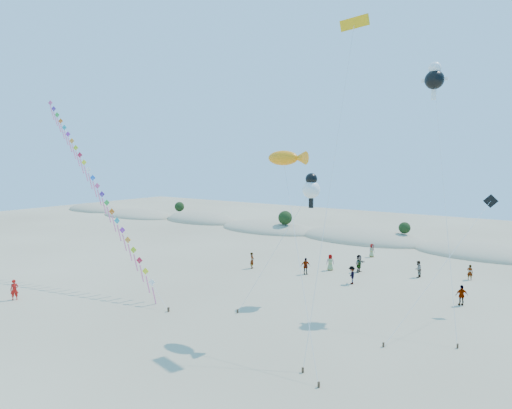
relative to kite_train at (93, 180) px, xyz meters
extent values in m
plane|color=gray|center=(13.87, -10.54, -9.68)|extent=(160.00, 160.00, 0.00)
ellipsoid|color=gray|center=(-50.13, 35.06, -9.68)|extent=(17.00, 9.35, 3.20)
ellipsoid|color=#213714|center=(-50.13, 35.06, -8.80)|extent=(13.60, 6.12, 0.68)
ellipsoid|color=gray|center=(-34.13, 33.66, -9.68)|extent=(18.00, 9.90, 2.80)
ellipsoid|color=#213714|center=(-34.13, 33.66, -8.91)|extent=(14.40, 6.48, 0.72)
ellipsoid|color=gray|center=(-18.13, 35.46, -9.68)|extent=(16.00, 8.80, 3.60)
ellipsoid|color=#213714|center=(-18.13, 35.46, -8.69)|extent=(12.80, 5.76, 0.64)
ellipsoid|color=gray|center=(-2.13, 34.06, -9.68)|extent=(17.60, 9.68, 3.00)
ellipsoid|color=#213714|center=(-2.13, 34.06, -8.85)|extent=(14.08, 6.34, 0.70)
ellipsoid|color=gray|center=(13.87, 34.76, -9.68)|extent=(19.00, 10.45, 3.40)
ellipsoid|color=#213714|center=(13.87, 34.76, -8.74)|extent=(15.20, 6.84, 0.76)
ellipsoid|color=gray|center=(29.87, 33.36, -9.68)|extent=(16.40, 9.02, 2.80)
ellipsoid|color=#213714|center=(29.87, 33.36, -8.91)|extent=(13.12, 5.90, 0.66)
sphere|color=black|center=(-24.13, 35.66, -7.32)|extent=(1.90, 1.90, 1.90)
sphere|color=black|center=(1.87, 32.86, -7.20)|extent=(2.20, 2.20, 2.20)
sphere|color=black|center=(19.87, 34.86, -7.44)|extent=(1.60, 1.60, 1.60)
cube|color=#3F2D1E|center=(12.60, -2.58, -9.50)|extent=(0.12, 0.12, 0.35)
cylinder|color=silver|center=(1.04, -0.22, -0.70)|extent=(23.14, 4.74, 17.98)
cube|color=white|center=(10.26, -2.10, -7.86)|extent=(1.13, 0.44, 1.19)
cube|color=pink|center=(10.44, -2.05, -8.96)|extent=(0.19, 0.45, 1.55)
cube|color=#F5F71A|center=(9.31, -1.91, -7.12)|extent=(1.13, 0.44, 1.19)
cube|color=pink|center=(9.49, -1.86, -8.22)|extent=(0.19, 0.45, 1.55)
cube|color=red|center=(8.37, -1.72, -6.39)|extent=(1.13, 0.44, 1.19)
cube|color=pink|center=(8.55, -1.67, -7.49)|extent=(0.19, 0.45, 1.55)
cube|color=#B2D919|center=(7.43, -1.52, -5.66)|extent=(1.13, 0.44, 1.19)
cube|color=pink|center=(7.61, -1.47, -6.76)|extent=(0.19, 0.45, 1.55)
cube|color=orange|center=(6.48, -1.33, -4.92)|extent=(1.13, 0.44, 1.19)
cube|color=pink|center=(6.66, -1.28, -6.02)|extent=(0.19, 0.45, 1.55)
cube|color=purple|center=(5.54, -1.14, -4.19)|extent=(1.13, 0.44, 1.19)
cube|color=pink|center=(5.72, -1.09, -5.29)|extent=(0.19, 0.45, 1.55)
cube|color=#17A4B2|center=(4.59, -0.95, -3.46)|extent=(1.13, 0.44, 1.19)
cube|color=pink|center=(4.77, -0.90, -4.56)|extent=(0.19, 0.45, 1.55)
cube|color=orange|center=(3.65, -0.75, -2.72)|extent=(1.13, 0.44, 1.19)
cube|color=pink|center=(3.83, -0.70, -3.82)|extent=(0.19, 0.45, 1.55)
cube|color=green|center=(2.70, -0.56, -1.99)|extent=(1.13, 0.44, 1.19)
cube|color=pink|center=(2.88, -0.51, -3.09)|extent=(0.19, 0.45, 1.55)
cube|color=#57279D|center=(1.76, -0.37, -1.25)|extent=(1.13, 0.44, 1.19)
cube|color=pink|center=(1.94, -0.32, -2.35)|extent=(0.19, 0.45, 1.55)
cube|color=#F54D8E|center=(0.81, -0.18, -0.52)|extent=(1.13, 0.44, 1.19)
cube|color=pink|center=(0.99, -0.13, -1.62)|extent=(0.19, 0.45, 1.55)
cube|color=blue|center=(-0.13, 0.02, 0.21)|extent=(1.13, 0.44, 1.19)
cube|color=pink|center=(0.05, 0.07, -0.89)|extent=(0.19, 0.45, 1.55)
cube|color=white|center=(-1.08, 0.21, 0.95)|extent=(1.13, 0.44, 1.19)
cube|color=pink|center=(-0.90, 0.26, -0.15)|extent=(0.19, 0.45, 1.55)
cube|color=#F5F71A|center=(-2.02, 0.40, 1.68)|extent=(1.13, 0.44, 1.19)
cube|color=pink|center=(-1.84, 0.45, 0.58)|extent=(0.19, 0.45, 1.55)
cube|color=red|center=(-2.97, 0.59, 2.41)|extent=(1.13, 0.44, 1.19)
cube|color=pink|center=(-2.79, 0.64, 1.31)|extent=(0.19, 0.45, 1.55)
cube|color=#B2D919|center=(-3.91, 0.79, 3.15)|extent=(1.13, 0.44, 1.19)
cube|color=pink|center=(-3.73, 0.84, 2.05)|extent=(0.19, 0.45, 1.55)
cube|color=orange|center=(-4.85, 0.98, 3.88)|extent=(1.13, 0.44, 1.19)
cube|color=pink|center=(-4.67, 1.03, 2.78)|extent=(0.19, 0.45, 1.55)
cube|color=purple|center=(-5.80, 1.17, 4.61)|extent=(1.13, 0.44, 1.19)
cube|color=pink|center=(-5.62, 1.22, 3.51)|extent=(0.19, 0.45, 1.55)
cube|color=#17A4B2|center=(-6.74, 1.37, 5.35)|extent=(1.13, 0.44, 1.19)
cube|color=pink|center=(-6.56, 1.42, 4.25)|extent=(0.19, 0.45, 1.55)
cube|color=orange|center=(-7.69, 1.56, 6.08)|extent=(1.13, 0.44, 1.19)
cube|color=pink|center=(-7.51, 1.61, 4.98)|extent=(0.19, 0.45, 1.55)
cube|color=green|center=(-8.63, 1.75, 6.82)|extent=(1.13, 0.44, 1.19)
cube|color=pink|center=(-8.45, 1.80, 5.72)|extent=(0.19, 0.45, 1.55)
cube|color=#57279D|center=(-9.58, 1.94, 7.55)|extent=(1.13, 0.44, 1.19)
cube|color=pink|center=(-9.40, 1.99, 6.45)|extent=(0.19, 0.45, 1.55)
cube|color=#F54D8E|center=(-10.52, 2.14, 8.28)|extent=(1.13, 0.44, 1.19)
cube|color=pink|center=(-10.34, 2.19, 7.18)|extent=(0.19, 0.45, 1.55)
cube|color=#3F2D1E|center=(27.00, -5.93, -9.53)|extent=(0.10, 0.10, 0.30)
cylinder|color=silver|center=(24.09, -2.96, -3.81)|extent=(5.83, 5.97, 11.75)
ellipsoid|color=orange|center=(21.19, 0.01, 2.06)|extent=(2.27, 1.00, 1.00)
cone|color=orange|center=(22.46, 0.01, 2.06)|extent=(0.91, 0.91, 0.91)
cube|color=#3F2D1E|center=(17.13, 0.21, -9.53)|extent=(0.10, 0.10, 0.30)
cylinder|color=silver|center=(18.54, 3.42, -5.09)|extent=(2.84, 6.44, 9.18)
sphere|color=white|center=(19.94, 6.62, -0.51)|extent=(1.46, 1.46, 1.46)
sphere|color=black|center=(19.94, 6.62, 0.37)|extent=(0.97, 0.97, 0.97)
cube|color=black|center=(19.94, 6.62, -1.64)|extent=(0.35, 0.18, 0.80)
cube|color=#3F2D1E|center=(32.02, 3.08, -9.53)|extent=(0.10, 0.10, 0.30)
cylinder|color=silver|center=(30.07, 7.29, -0.73)|extent=(3.92, 8.45, 17.89)
sphere|color=black|center=(28.13, 11.50, 8.21)|extent=(1.48, 1.48, 1.48)
sphere|color=white|center=(28.13, 11.50, 9.09)|extent=(0.96, 0.96, 0.96)
cube|color=white|center=(28.13, 11.50, 7.07)|extent=(0.35, 0.18, 0.80)
cube|color=white|center=(27.43, 11.50, 8.21)|extent=(0.60, 0.15, 0.25)
cube|color=white|center=(28.83, 11.50, 8.21)|extent=(0.60, 0.15, 0.25)
cube|color=#3F2D1E|center=(25.60, -5.05, -9.53)|extent=(0.10, 0.10, 0.30)
cylinder|color=silver|center=(25.14, -0.83, 0.70)|extent=(0.95, 8.47, 20.76)
cube|color=#ECA40C|center=(24.67, 3.39, 11.08)|extent=(2.17, 0.89, 0.76)
cube|color=black|center=(24.67, 3.41, 11.08)|extent=(2.10, 0.54, 0.19)
cube|color=#3F2D1E|center=(28.18, 0.66, -9.53)|extent=(0.10, 0.10, 0.30)
cylinder|color=silver|center=(30.30, 6.60, -5.46)|extent=(4.26, 11.90, 8.45)
cube|color=black|center=(32.42, 12.54, -1.24)|extent=(1.06, 0.31, 1.09)
imported|color=red|center=(-0.01, -7.86, -8.82)|extent=(0.70, 0.74, 1.71)
imported|color=slate|center=(10.29, 11.85, -8.81)|extent=(0.62, 0.74, 1.73)
imported|color=slate|center=(17.52, 15.89, -8.83)|extent=(0.99, 0.92, 1.70)
imported|color=slate|center=(16.15, 12.95, -8.82)|extent=(1.00, 1.00, 1.70)
imported|color=slate|center=(21.32, 12.41, -8.82)|extent=(1.11, 1.27, 1.70)
imported|color=slate|center=(20.31, 16.86, -8.76)|extent=(0.70, 1.74, 1.83)
imported|color=slate|center=(30.21, 20.28, -8.93)|extent=(0.60, 0.45, 1.50)
imported|color=slate|center=(25.84, 18.31, -8.84)|extent=(0.70, 0.86, 1.66)
imported|color=slate|center=(30.83, 11.80, -8.84)|extent=(1.04, 0.87, 1.66)
imported|color=slate|center=(18.98, 24.41, -8.87)|extent=(0.80, 0.93, 1.60)
camera|label=1|loc=(36.17, -24.86, 1.94)|focal=30.00mm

